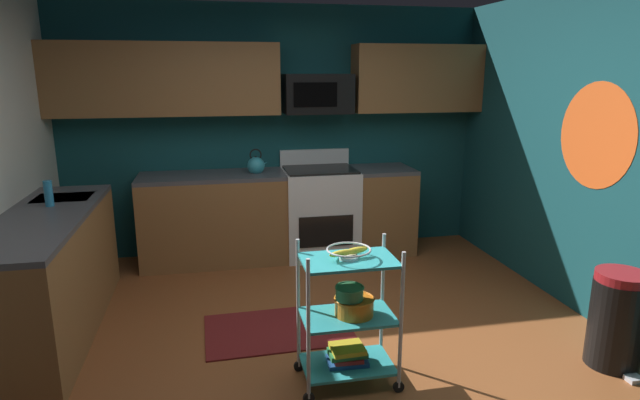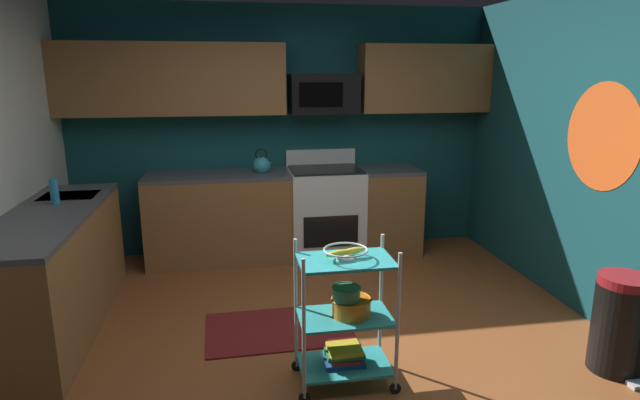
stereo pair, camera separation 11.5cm
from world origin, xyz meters
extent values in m
cube|color=brown|center=(0.00, 0.00, -0.02)|extent=(4.40, 4.80, 0.04)
cube|color=#14474C|center=(0.00, 2.43, 1.30)|extent=(4.52, 0.06, 2.60)
cube|color=#14474C|center=(2.23, 0.00, 1.30)|extent=(0.06, 4.80, 2.60)
cylinder|color=#E5591E|center=(2.20, 0.30, 1.45)|extent=(0.00, 0.82, 0.82)
cube|color=brown|center=(0.00, 2.10, 0.44)|extent=(2.84, 0.60, 0.88)
cube|color=#4C4C51|center=(0.00, 2.10, 0.90)|extent=(2.84, 0.60, 0.04)
cube|color=brown|center=(-1.90, 0.78, 0.44)|extent=(0.60, 2.04, 0.88)
cube|color=#4C4C51|center=(-1.90, 0.78, 0.90)|extent=(0.60, 2.04, 0.04)
cube|color=#B7BABC|center=(-1.90, 1.35, 0.84)|extent=(0.44, 0.36, 0.16)
cube|color=white|center=(0.42, 2.10, 0.46)|extent=(0.76, 0.64, 0.92)
cube|color=black|center=(0.42, 1.78, 0.35)|extent=(0.56, 0.01, 0.32)
cube|color=white|center=(0.42, 2.39, 1.01)|extent=(0.76, 0.06, 0.18)
cube|color=black|center=(0.42, 2.10, 0.93)|extent=(0.72, 0.60, 0.02)
cube|color=brown|center=(-1.09, 2.23, 1.85)|extent=(2.22, 0.33, 0.70)
cube|color=brown|center=(1.51, 2.23, 1.85)|extent=(1.38, 0.33, 0.70)
cube|color=black|center=(0.42, 2.21, 1.70)|extent=(0.70, 0.38, 0.40)
cube|color=black|center=(0.36, 2.02, 1.70)|extent=(0.44, 0.01, 0.24)
cylinder|color=silver|center=(-0.18, -0.48, 0.47)|extent=(0.02, 0.02, 0.88)
cylinder|color=black|center=(-0.18, -0.48, 0.04)|extent=(0.07, 0.02, 0.07)
cylinder|color=silver|center=(0.38, -0.48, 0.47)|extent=(0.02, 0.02, 0.88)
cylinder|color=black|center=(0.38, -0.48, 0.04)|extent=(0.07, 0.02, 0.07)
cylinder|color=silver|center=(-0.18, -0.12, 0.47)|extent=(0.02, 0.02, 0.88)
cylinder|color=black|center=(-0.18, -0.12, 0.04)|extent=(0.07, 0.02, 0.07)
cylinder|color=silver|center=(0.38, -0.12, 0.47)|extent=(0.02, 0.02, 0.88)
cylinder|color=black|center=(0.38, -0.12, 0.04)|extent=(0.07, 0.02, 0.07)
cube|color=teal|center=(0.10, -0.30, 0.12)|extent=(0.57, 0.36, 0.02)
cube|color=teal|center=(0.10, -0.30, 0.45)|extent=(0.57, 0.36, 0.02)
cube|color=teal|center=(0.10, -0.30, 0.82)|extent=(0.57, 0.36, 0.02)
torus|color=silver|center=(0.10, -0.30, 0.89)|extent=(0.27, 0.27, 0.01)
cylinder|color=silver|center=(0.10, -0.30, 0.84)|extent=(0.12, 0.12, 0.02)
ellipsoid|color=yellow|center=(0.15, -0.29, 0.87)|extent=(0.17, 0.09, 0.04)
ellipsoid|color=yellow|center=(0.05, -0.32, 0.87)|extent=(0.17, 0.09, 0.04)
cylinder|color=orange|center=(0.14, -0.30, 0.51)|extent=(0.24, 0.24, 0.11)
torus|color=orange|center=(0.14, -0.30, 0.57)|extent=(0.25, 0.25, 0.01)
cylinder|color=#387F4C|center=(0.10, -0.32, 0.61)|extent=(0.17, 0.17, 0.08)
torus|color=#387F4C|center=(0.10, -0.32, 0.65)|extent=(0.18, 0.18, 0.01)
cube|color=#1E4C8C|center=(0.10, -0.30, 0.14)|extent=(0.26, 0.17, 0.03)
cube|color=#B22626|center=(0.10, -0.30, 0.17)|extent=(0.19, 0.17, 0.03)
cube|color=#26723F|center=(0.10, -0.30, 0.20)|extent=(0.24, 0.15, 0.03)
cube|color=gold|center=(0.10, -0.30, 0.23)|extent=(0.21, 0.19, 0.03)
sphere|color=teal|center=(-0.25, 2.10, 0.99)|extent=(0.18, 0.18, 0.18)
sphere|color=black|center=(-0.25, 2.10, 1.08)|extent=(0.03, 0.03, 0.03)
cone|color=teal|center=(-0.16, 2.10, 1.01)|extent=(0.09, 0.04, 0.06)
torus|color=black|center=(-0.25, 2.10, 1.10)|extent=(0.12, 0.01, 0.12)
cylinder|color=#2D8CBF|center=(-1.92, 1.05, 1.02)|extent=(0.06, 0.06, 0.20)
cylinder|color=black|center=(1.90, -0.47, 0.30)|extent=(0.34, 0.34, 0.60)
cylinder|color=maroon|center=(1.90, -0.47, 0.63)|extent=(0.33, 0.33, 0.06)
cube|color=#B2B2B7|center=(1.90, -0.68, 0.01)|extent=(0.10, 0.08, 0.03)
cube|color=maroon|center=(-0.24, 0.46, 0.01)|extent=(1.11, 0.72, 0.01)
camera|label=1|loc=(-0.68, -3.19, 1.93)|focal=29.50mm
camera|label=2|loc=(-0.56, -3.22, 1.93)|focal=29.50mm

